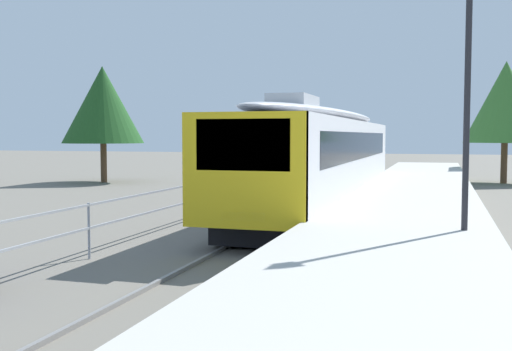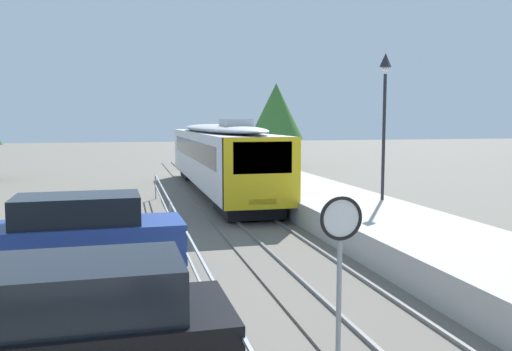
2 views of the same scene
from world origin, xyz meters
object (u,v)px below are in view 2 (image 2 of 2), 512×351
at_px(speed_limit_sign, 340,245).
at_px(parked_suv_black, 56,338).
at_px(commuter_train, 218,153).
at_px(platform_lamp_mid_platform, 385,98).
at_px(parked_suv_blue, 85,235).

relative_size(speed_limit_sign, parked_suv_black, 0.61).
relative_size(commuter_train, parked_suv_black, 4.06).
distance_m(platform_lamp_mid_platform, parked_suv_black, 15.24).
bearing_deg(parked_suv_blue, speed_limit_sign, -60.01).
relative_size(platform_lamp_mid_platform, parked_suv_blue, 1.15).
xyz_separation_m(commuter_train, parked_suv_black, (-5.55, -20.23, -1.08)).
distance_m(parked_suv_black, parked_suv_blue, 6.31).
distance_m(platform_lamp_mid_platform, parked_suv_blue, 11.72).
height_order(speed_limit_sign, parked_suv_blue, speed_limit_sign).
distance_m(commuter_train, speed_limit_sign, 20.63).
height_order(platform_lamp_mid_platform, speed_limit_sign, platform_lamp_mid_platform).
bearing_deg(parked_suv_black, platform_lamp_mid_platform, 47.04).
height_order(commuter_train, parked_suv_black, commuter_train).
xyz_separation_m(platform_lamp_mid_platform, parked_suv_black, (-10.10, -10.84, -3.56)).
relative_size(commuter_train, parked_suv_blue, 4.03).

